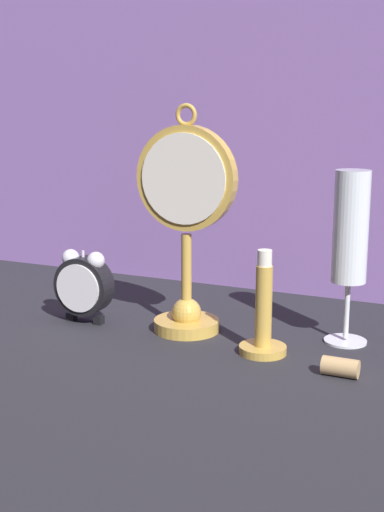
{
  "coord_description": "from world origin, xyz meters",
  "views": [
    {
      "loc": [
        0.39,
        -0.77,
        0.31
      ],
      "look_at": [
        0.0,
        0.08,
        0.11
      ],
      "focal_mm": 50.0,
      "sensor_mm": 36.0,
      "label": 1
    }
  ],
  "objects": [
    {
      "name": "alarm_clock_twin_bell",
      "position": [
        -0.15,
        0.05,
        0.06
      ],
      "size": [
        0.08,
        0.03,
        0.1
      ],
      "color": "black",
      "rests_on": "ground_plane"
    },
    {
      "name": "wine_cork",
      "position": [
        0.22,
        -0.0,
        0.01
      ],
      "size": [
        0.04,
        0.02,
        0.02
      ],
      "primitive_type": "cylinder",
      "rotation": [
        0.0,
        1.57,
        0.0
      ],
      "color": "tan",
      "rests_on": "ground_plane"
    },
    {
      "name": "fabric_backdrop_drape",
      "position": [
        0.0,
        0.33,
        0.33
      ],
      "size": [
        1.73,
        0.01,
        0.67
      ],
      "primitive_type": "cube",
      "color": "#8460A8",
      "rests_on": "ground_plane"
    },
    {
      "name": "brass_candlestick",
      "position": [
        0.12,
        0.03,
        0.04
      ],
      "size": [
        0.06,
        0.06,
        0.13
      ],
      "color": "gold",
      "rests_on": "ground_plane"
    },
    {
      "name": "pocket_watch_on_stand",
      "position": [
        -0.01,
        0.07,
        0.15
      ],
      "size": [
        0.14,
        0.09,
        0.31
      ],
      "color": "gold",
      "rests_on": "ground_plane"
    },
    {
      "name": "ground_plane",
      "position": [
        0.0,
        0.0,
        0.0
      ],
      "size": [
        4.0,
        4.0,
        0.0
      ],
      "primitive_type": "plane",
      "color": "#232328"
    },
    {
      "name": "champagne_flute",
      "position": [
        0.2,
        0.12,
        0.14
      ],
      "size": [
        0.06,
        0.06,
        0.23
      ],
      "color": "silver",
      "rests_on": "ground_plane"
    }
  ]
}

